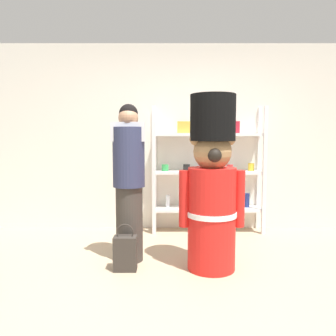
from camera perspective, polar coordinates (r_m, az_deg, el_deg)
ground_plane at (r=3.01m, az=2.61°, el=-20.69°), size 6.40×6.40×0.00m
back_wall at (r=4.90m, az=1.42°, el=5.09°), size 6.40×0.12×2.60m
merchandise_shelf at (r=4.73m, az=6.49°, el=-0.10°), size 1.53×0.35×1.72m
teddy_bear_guard at (r=3.37m, az=7.18°, el=-3.10°), size 0.65×0.49×1.72m
person_shopper at (r=3.59m, az=-6.72°, el=-2.08°), size 0.35×0.33×1.65m
shopping_bag at (r=3.48m, az=-7.34°, el=-13.87°), size 0.23×0.15×0.47m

